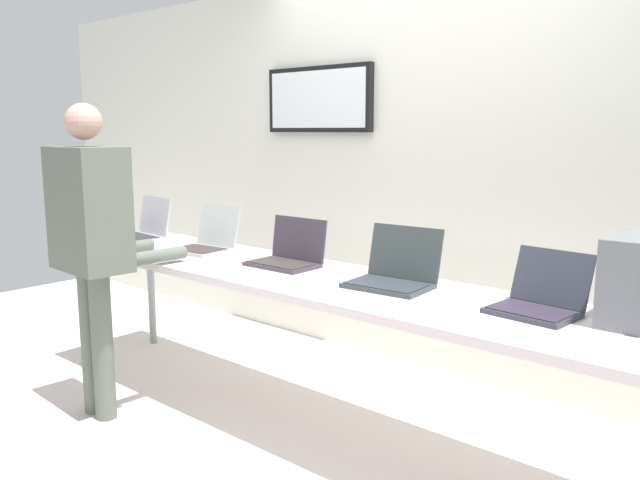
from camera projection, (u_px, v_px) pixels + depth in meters
name	position (u px, v px, depth m)	size (l,w,h in m)	color
ground	(305.00, 428.00, 3.35)	(8.00, 8.00, 0.04)	silver
back_wall	(425.00, 169.00, 3.99)	(8.00, 0.11, 2.52)	silver
workbench	(304.00, 283.00, 3.22)	(3.59, 0.70, 0.80)	silver
laptop_station_0	(143.00, 229.00, 4.26)	(0.37, 0.34, 0.27)	#B2ADB8
laptop_station_1	(207.00, 241.00, 3.83)	(0.34, 0.34, 0.26)	#AFB6B4
laptop_station_2	(288.00, 255.00, 3.41)	(0.37, 0.27, 0.25)	#3C333F
laptop_station_3	(394.00, 273.00, 2.96)	(0.39, 0.34, 0.26)	#343C3C
laptop_station_4	(539.00, 299.00, 2.52)	(0.34, 0.33, 0.23)	#333742
person	(92.00, 232.00, 3.30)	(0.45, 0.60, 1.64)	#5B6458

